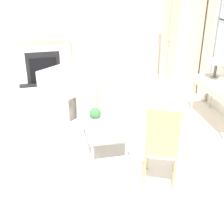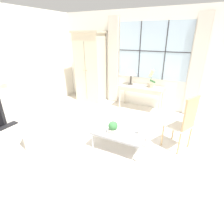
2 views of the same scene
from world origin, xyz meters
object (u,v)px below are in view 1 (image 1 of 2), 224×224
(console_table, at_px, (221,90))
(armchair_upholstered, at_px, (68,95))
(table_lamp, at_px, (217,59))
(pillar_candle, at_px, (113,132))
(armoire, at_px, (181,39))
(potted_plant_small, at_px, (95,115))
(fireplace, at_px, (42,56))
(coffee_table, at_px, (103,126))
(side_chair_wooden, at_px, (162,143))

(console_table, bearing_deg, armchair_upholstered, -115.27)
(table_lamp, bearing_deg, pillar_candle, -63.52)
(armoire, xyz_separation_m, potted_plant_small, (2.01, -2.24, -0.62))
(potted_plant_small, xyz_separation_m, pillar_candle, (0.48, 0.17, -0.05))
(fireplace, bearing_deg, potted_plant_small, 14.03)
(armoire, relative_size, armchair_upholstered, 1.88)
(coffee_table, bearing_deg, pillar_candle, 9.61)
(table_lamp, height_order, side_chair_wooden, table_lamp)
(potted_plant_small, distance_m, pillar_candle, 0.51)
(table_lamp, distance_m, coffee_table, 2.42)
(armoire, bearing_deg, armchair_upholstered, -77.06)
(potted_plant_small, height_order, pillar_candle, potted_plant_small)
(side_chair_wooden, height_order, coffee_table, side_chair_wooden)
(coffee_table, bearing_deg, side_chair_wooden, 26.08)
(table_lamp, xyz_separation_m, potted_plant_small, (0.59, -2.32, -0.58))
(armoire, relative_size, table_lamp, 4.85)
(side_chair_wooden, bearing_deg, fireplace, -161.54)
(armoire, distance_m, pillar_candle, 3.31)
(table_lamp, height_order, pillar_candle, table_lamp)
(side_chair_wooden, xyz_separation_m, potted_plant_small, (-1.19, -0.65, -0.12))
(armoire, bearing_deg, table_lamp, 3.00)
(fireplace, height_order, console_table, fireplace)
(side_chair_wooden, height_order, potted_plant_small, side_chair_wooden)
(table_lamp, relative_size, armchair_upholstered, 0.39)
(armoire, height_order, coffee_table, armoire)
(armchair_upholstered, height_order, side_chair_wooden, side_chair_wooden)
(console_table, relative_size, table_lamp, 2.85)
(table_lamp, relative_size, coffee_table, 0.44)
(fireplace, distance_m, pillar_candle, 3.58)
(side_chair_wooden, xyz_separation_m, pillar_candle, (-0.71, -0.47, -0.18))
(armchair_upholstered, relative_size, potted_plant_small, 5.11)
(table_lamp, xyz_separation_m, armchair_upholstered, (-0.84, -2.62, -0.81))
(console_table, distance_m, potted_plant_small, 2.28)
(side_chair_wooden, distance_m, pillar_candle, 0.87)
(armoire, relative_size, console_table, 1.70)
(side_chair_wooden, bearing_deg, coffee_table, -153.92)
(coffee_table, bearing_deg, potted_plant_small, -129.26)
(armoire, height_order, pillar_candle, armoire)
(fireplace, relative_size, side_chair_wooden, 1.77)
(console_table, bearing_deg, potted_plant_small, -84.58)
(armoire, height_order, armchair_upholstered, armoire)
(armchair_upholstered, relative_size, side_chair_wooden, 1.05)
(pillar_candle, bearing_deg, armoire, 140.32)
(armchair_upholstered, bearing_deg, fireplace, -164.26)
(armoire, bearing_deg, potted_plant_small, -48.09)
(console_table, bearing_deg, pillar_candle, -71.60)
(console_table, xyz_separation_m, table_lamp, (-0.37, 0.06, 0.44))
(console_table, relative_size, armchair_upholstered, 1.10)
(armoire, height_order, table_lamp, armoire)
(console_table, distance_m, coffee_table, 2.19)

